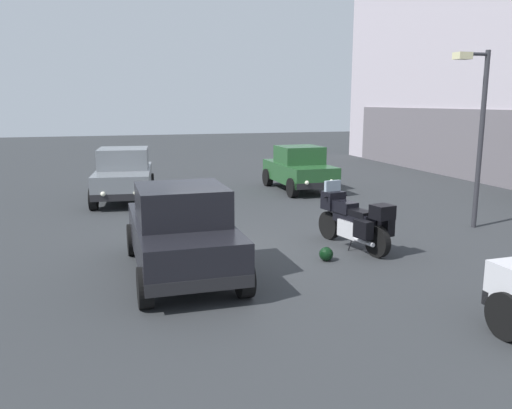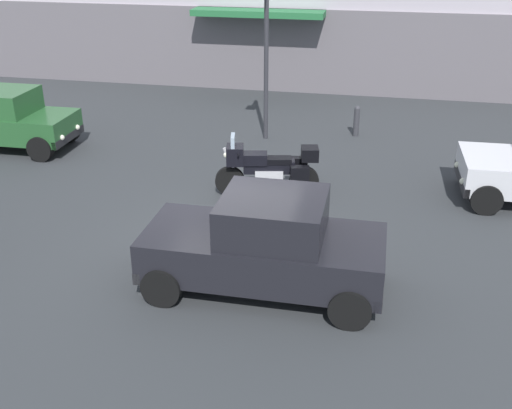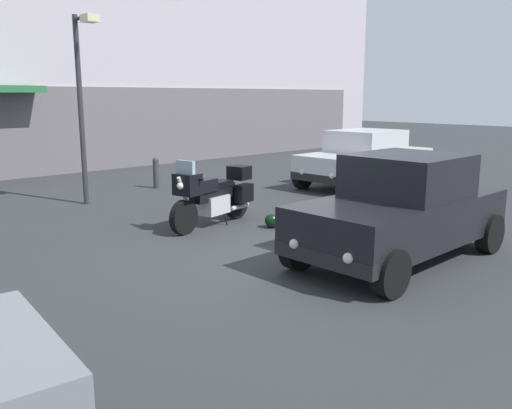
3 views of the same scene
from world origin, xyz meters
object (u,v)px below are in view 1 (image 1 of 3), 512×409
object	(u,v)px
car_compact_side	(299,169)
streetlamp_curbside	(477,121)
car_wagon_end	(181,231)
motorcycle	(354,220)
helmet	(326,254)
car_hatchback_near	(124,175)

from	to	relation	value
car_compact_side	streetlamp_curbside	distance (m)	6.97
car_wagon_end	streetlamp_curbside	size ratio (longest dim) A/B	0.91
motorcycle	car_wagon_end	size ratio (longest dim) A/B	0.58
motorcycle	helmet	xyz separation A→B (m)	(0.69, -0.93, -0.48)
motorcycle	streetlamp_curbside	distance (m)	4.21
motorcycle	car_hatchback_near	size ratio (longest dim) A/B	0.56
helmet	car_wagon_end	distance (m)	2.91
motorcycle	car_hatchback_near	world-z (taller)	car_hatchback_near
car_compact_side	car_wagon_end	world-z (taller)	car_wagon_end
helmet	streetlamp_curbside	size ratio (longest dim) A/B	0.07
car_compact_side	car_wagon_end	distance (m)	9.52
car_wagon_end	streetlamp_curbside	bearing A→B (deg)	-78.71
helmet	motorcycle	bearing A→B (deg)	126.55
car_compact_side	car_hatchback_near	bearing A→B (deg)	-89.95
car_compact_side	helmet	bearing A→B (deg)	-18.63
helmet	car_wagon_end	world-z (taller)	car_wagon_end
car_hatchback_near	car_wagon_end	bearing A→B (deg)	11.39
helmet	car_hatchback_near	world-z (taller)	car_hatchback_near
car_hatchback_near	streetlamp_curbside	distance (m)	10.36
helmet	car_compact_side	world-z (taller)	car_compact_side
motorcycle	helmet	size ratio (longest dim) A/B	8.00
motorcycle	car_compact_side	bearing A→B (deg)	-24.12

